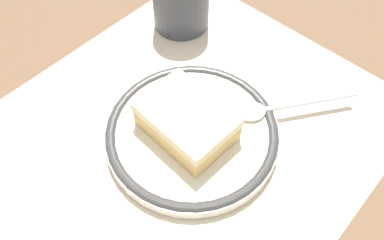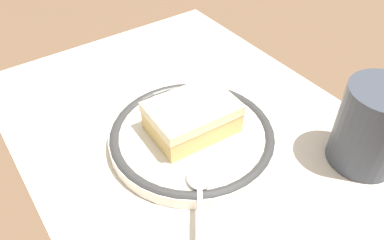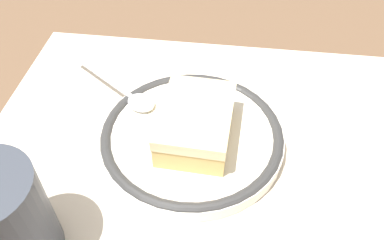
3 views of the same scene
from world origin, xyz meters
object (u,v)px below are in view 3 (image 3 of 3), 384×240
at_px(cake_slice, 196,123).
at_px(napkin, 342,116).
at_px(spoon, 127,93).
at_px(cup, 3,225).
at_px(plate, 192,136).

distance_m(cake_slice, napkin, 0.18).
height_order(cake_slice, spoon, cake_slice).
xyz_separation_m(cup, napkin, (0.30, 0.21, -0.04)).
relative_size(plate, cake_slice, 1.92).
relative_size(cake_slice, napkin, 0.81).
xyz_separation_m(plate, spoon, (-0.08, 0.05, 0.01)).
xyz_separation_m(plate, cake_slice, (0.00, -0.00, 0.03)).
xyz_separation_m(cake_slice, spoon, (-0.09, 0.05, -0.02)).
height_order(cake_slice, cup, cup).
bearing_deg(spoon, cake_slice, -30.95).
bearing_deg(napkin, cup, -145.85).
height_order(plate, spoon, spoon).
distance_m(spoon, cup, 0.20).
bearing_deg(napkin, spoon, -177.28).
height_order(cake_slice, napkin, cake_slice).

